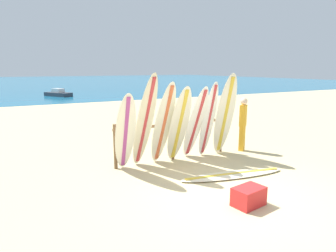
% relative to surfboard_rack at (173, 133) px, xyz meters
% --- Properties ---
extents(ground_plane, '(120.00, 120.00, 0.00)m').
position_rel_surfboard_rack_xyz_m(ground_plane, '(-0.09, -2.65, -0.78)').
color(ground_plane, '#CCB784').
extents(ocean_water, '(120.00, 80.00, 0.01)m').
position_rel_surfboard_rack_xyz_m(ocean_water, '(-0.09, 55.35, -0.77)').
color(ocean_water, '#196B93').
rests_on(ocean_water, ground).
extents(surfboard_rack, '(3.47, 0.09, 1.17)m').
position_rel_surfboard_rack_xyz_m(surfboard_rack, '(0.00, 0.00, 0.00)').
color(surfboard_rack, brown).
rests_on(surfboard_rack, ground).
extents(surfboard_leaning_far_left, '(0.60, 1.03, 2.04)m').
position_rel_surfboard_rack_xyz_m(surfboard_leaning_far_left, '(-1.56, -0.43, 0.24)').
color(surfboard_leaning_far_left, white).
rests_on(surfboard_leaning_far_left, ground).
extents(surfboard_leaning_left, '(0.63, 1.08, 2.48)m').
position_rel_surfboard_rack_xyz_m(surfboard_leaning_left, '(-1.01, -0.38, 0.46)').
color(surfboard_leaning_left, beige).
rests_on(surfboard_leaning_left, ground).
extents(surfboard_leaning_center_left, '(0.67, 0.94, 2.26)m').
position_rel_surfboard_rack_xyz_m(surfboard_leaning_center_left, '(-0.46, -0.32, 0.35)').
color(surfboard_leaning_center_left, silver).
rests_on(surfboard_leaning_center_left, ground).
extents(surfboard_leaning_center, '(0.55, 0.89, 2.14)m').
position_rel_surfboard_rack_xyz_m(surfboard_leaning_center, '(-0.04, -0.41, 0.30)').
color(surfboard_leaning_center, silver).
rests_on(surfboard_leaning_center, ground).
extents(surfboard_leaning_center_right, '(0.63, 0.95, 2.11)m').
position_rel_surfboard_rack_xyz_m(surfboard_leaning_center_right, '(0.56, -0.28, 0.28)').
color(surfboard_leaning_center_right, white).
rests_on(surfboard_leaning_center_right, ground).
extents(surfboard_leaning_right, '(0.55, 0.67, 2.22)m').
position_rel_surfboard_rack_xyz_m(surfboard_leaning_right, '(1.01, -0.28, 0.33)').
color(surfboard_leaning_right, white).
rests_on(surfboard_leaning_right, ground).
extents(surfboard_leaning_far_right, '(0.67, 0.85, 2.45)m').
position_rel_surfboard_rack_xyz_m(surfboard_leaning_far_right, '(1.51, -0.39, 0.45)').
color(surfboard_leaning_far_right, white).
rests_on(surfboard_leaning_far_right, ground).
extents(surfboard_lying_on_sand, '(2.73, 0.98, 0.08)m').
position_rel_surfboard_rack_xyz_m(surfboard_lying_on_sand, '(0.65, -1.84, -0.74)').
color(surfboard_lying_on_sand, beige).
rests_on(surfboard_lying_on_sand, ground).
extents(beachgoer_standing, '(0.32, 0.29, 1.68)m').
position_rel_surfboard_rack_xyz_m(beachgoer_standing, '(2.37, -0.20, 0.15)').
color(beachgoer_standing, gold).
rests_on(beachgoer_standing, ground).
extents(small_boat_offshore, '(2.33, 2.92, 0.71)m').
position_rel_surfboard_rack_xyz_m(small_boat_offshore, '(-0.25, 21.86, -0.52)').
color(small_boat_offshore, '#333842').
rests_on(small_boat_offshore, ocean_water).
extents(cooler_box, '(0.66, 0.49, 0.36)m').
position_rel_surfboard_rack_xyz_m(cooler_box, '(-0.10, -3.17, -0.60)').
color(cooler_box, red).
rests_on(cooler_box, ground).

